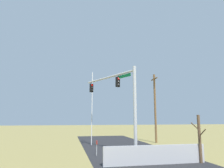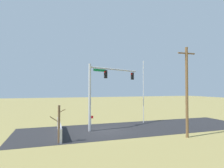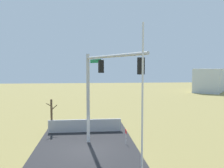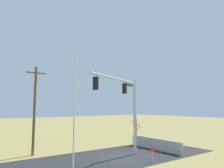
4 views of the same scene
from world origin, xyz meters
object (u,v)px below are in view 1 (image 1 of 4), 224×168
(signal_mast, at_px, (120,94))
(utility_pole, at_px, (155,106))
(bare_tree, at_px, (200,138))
(flagpole, at_px, (92,108))
(open_sign, at_px, (97,144))

(signal_mast, bearing_deg, utility_pole, 136.37)
(bare_tree, bearing_deg, signal_mast, -140.02)
(utility_pole, bearing_deg, flagpole, -87.25)
(signal_mast, bearing_deg, open_sign, -64.98)
(bare_tree, distance_m, open_sign, 7.90)
(flagpole, relative_size, bare_tree, 2.62)
(flagpole, height_order, utility_pole, utility_pole)
(open_sign, bearing_deg, utility_pole, 131.87)
(signal_mast, bearing_deg, bare_tree, 39.98)
(signal_mast, xyz_separation_m, open_sign, (1.05, -2.24, -4.33))
(bare_tree, bearing_deg, utility_pole, 170.89)
(flagpole, distance_m, utility_pole, 8.19)
(open_sign, bearing_deg, bare_tree, 57.67)
(signal_mast, height_order, open_sign, signal_mast)
(signal_mast, distance_m, open_sign, 4.98)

